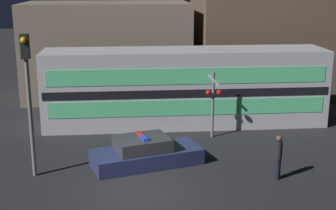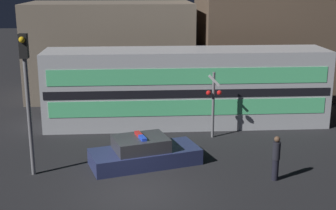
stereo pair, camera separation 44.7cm
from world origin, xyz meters
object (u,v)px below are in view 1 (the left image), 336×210
(pedestrian, at_px, (278,157))
(crossing_signal_near, at_px, (213,101))
(police_car, at_px, (145,153))
(traffic_light_corner, at_px, (28,87))
(train, at_px, (185,87))

(pedestrian, bearing_deg, crossing_signal_near, 107.16)
(police_car, height_order, crossing_signal_near, crossing_signal_near)
(crossing_signal_near, bearing_deg, traffic_light_corner, -153.02)
(traffic_light_corner, bearing_deg, pedestrian, -7.15)
(police_car, relative_size, traffic_light_corner, 0.87)
(police_car, bearing_deg, crossing_signal_near, 26.74)
(pedestrian, distance_m, crossing_signal_near, 5.41)
(train, xyz_separation_m, pedestrian, (2.62, -7.40, -1.07))
(crossing_signal_near, relative_size, traffic_light_corner, 0.58)
(pedestrian, xyz_separation_m, traffic_light_corner, (-9.28, 1.16, 2.64))
(police_car, distance_m, traffic_light_corner, 5.36)
(train, distance_m, pedestrian, 7.93)
(crossing_signal_near, bearing_deg, train, 114.46)
(train, distance_m, crossing_signal_near, 2.55)
(train, relative_size, police_car, 3.03)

